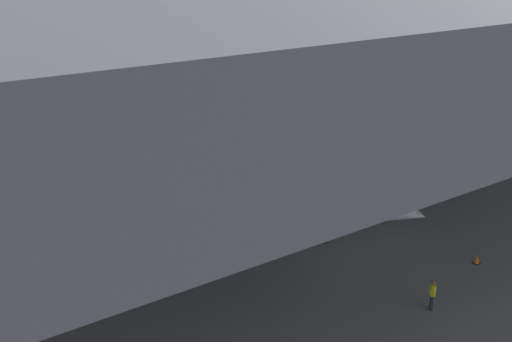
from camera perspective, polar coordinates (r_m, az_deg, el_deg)
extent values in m
plane|color=slate|center=(48.62, -2.88, -1.11)|extent=(110.00, 110.00, 0.00)
cylinder|color=white|center=(46.26, -3.41, 2.30)|extent=(7.24, 27.79, 3.70)
cone|color=white|center=(36.43, 12.36, -3.13)|extent=(4.17, 4.87, 3.62)
cube|color=black|center=(37.51, 9.50, -1.48)|extent=(3.45, 2.97, 0.81)
cone|color=white|center=(58.47, -13.21, 5.93)|extent=(3.88, 6.27, 3.14)
cube|color=orange|center=(55.60, -12.33, 10.04)|extent=(0.76, 4.03, 6.05)
cube|color=white|center=(56.97, -9.26, 6.03)|extent=(5.06, 3.61, 0.16)
cube|color=white|center=(54.37, -13.78, 5.05)|extent=(5.06, 3.61, 0.16)
cube|color=white|center=(55.70, 1.24, 4.99)|extent=(16.19, 8.67, 0.24)
cylinder|color=#9EA3A8|center=(53.24, 1.31, 3.56)|extent=(2.90, 5.06, 2.29)
cube|color=white|center=(45.04, -16.50, 0.50)|extent=(16.19, 8.67, 0.24)
cylinder|color=#9EA3A8|center=(44.37, -13.11, -0.37)|extent=(2.90, 5.06, 2.29)
cube|color=orange|center=(46.18, -3.42, 2.62)|extent=(7.05, 25.80, 0.16)
cylinder|color=#9EA3A8|center=(40.77, 5.01, -3.53)|extent=(0.20, 0.20, 1.15)
cylinder|color=black|center=(41.10, 4.98, -4.55)|extent=(0.41, 0.93, 0.90)
cylinder|color=#9EA3A8|center=(50.39, -3.18, 1.17)|extent=(0.20, 0.20, 1.15)
cylinder|color=black|center=(50.66, -3.17, 0.31)|extent=(0.41, 0.93, 0.90)
cylinder|color=#9EA3A8|center=(47.59, -7.70, -0.14)|extent=(0.20, 0.20, 1.15)
cylinder|color=black|center=(47.87, -7.65, -1.04)|extent=(0.41, 0.93, 0.90)
cube|color=slate|center=(41.40, 5.63, -4.54)|extent=(3.96, 1.98, 0.70)
cube|color=slate|center=(40.68, 5.72, -2.21)|extent=(3.67, 1.75, 3.02)
cube|color=slate|center=(41.40, 7.37, 0.29)|extent=(1.26, 1.43, 0.12)
cylinder|color=black|center=(41.60, 6.77, 1.14)|extent=(0.06, 0.06, 1.00)
cylinder|color=black|center=(40.88, 8.05, 0.74)|extent=(0.06, 0.06, 1.00)
cylinder|color=black|center=(42.97, 6.30, -3.91)|extent=(0.31, 0.16, 0.30)
cylinder|color=black|center=(42.16, 7.74, -4.46)|extent=(0.31, 0.16, 0.30)
cylinder|color=black|center=(40.86, 3.43, -5.13)|extent=(0.31, 0.16, 0.30)
cylinder|color=black|center=(40.00, 4.89, -5.74)|extent=(0.31, 0.16, 0.30)
cylinder|color=#232838|center=(33.46, 15.76, -11.45)|extent=(0.14, 0.14, 0.85)
cylinder|color=#232838|center=(33.31, 15.83, -11.61)|extent=(0.14, 0.14, 0.85)
cube|color=yellow|center=(33.02, 15.92, -10.45)|extent=(0.39, 0.42, 0.60)
cylinder|color=yellow|center=(33.20, 15.83, -10.21)|extent=(0.09, 0.09, 0.57)
cylinder|color=yellow|center=(32.81, 16.02, -10.61)|extent=(0.09, 0.09, 0.57)
sphere|color=brown|center=(32.81, 15.99, -9.81)|extent=(0.23, 0.23, 0.23)
cylinder|color=#232838|center=(39.06, 6.55, -6.07)|extent=(0.14, 0.14, 0.79)
cylinder|color=#232838|center=(38.96, 6.34, -6.13)|extent=(0.14, 0.14, 0.79)
cube|color=orange|center=(38.72, 6.48, -5.20)|extent=(0.37, 0.24, 0.56)
cylinder|color=orange|center=(38.84, 6.75, -5.09)|extent=(0.09, 0.09, 0.53)
cylinder|color=orange|center=(38.57, 6.22, -5.25)|extent=(0.09, 0.09, 0.53)
sphere|color=#8C6647|center=(38.55, 6.51, -4.67)|extent=(0.21, 0.21, 0.21)
cone|color=white|center=(80.79, -17.49, 8.95)|extent=(4.46, 3.79, 3.36)
cube|color=black|center=(79.87, -18.93, 8.99)|extent=(2.70, 3.16, 0.75)
cylinder|color=#9EA3A8|center=(79.04, -21.11, 6.77)|extent=(0.20, 0.20, 1.15)
cylinder|color=black|center=(79.21, -21.04, 6.21)|extent=(0.93, 0.40, 0.90)
cube|color=black|center=(38.83, 19.56, -7.96)|extent=(0.36, 0.36, 0.04)
cone|color=orange|center=(38.69, 19.61, -7.57)|extent=(0.30, 0.30, 0.56)
cube|color=yellow|center=(57.43, -2.66, 2.81)|extent=(1.76, 2.45, 0.70)
cylinder|color=black|center=(57.43, -1.70, 2.48)|extent=(0.30, 0.47, 0.44)
cylinder|color=black|center=(56.63, -2.41, 2.21)|extent=(0.30, 0.47, 0.44)
cylinder|color=black|center=(58.43, -2.90, 2.77)|extent=(0.30, 0.47, 0.44)
cylinder|color=black|center=(57.64, -3.62, 2.51)|extent=(0.30, 0.47, 0.44)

